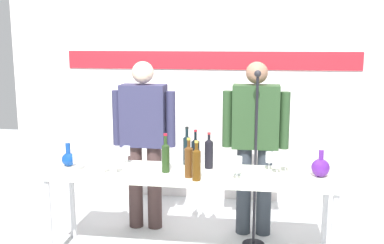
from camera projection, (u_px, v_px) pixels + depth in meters
The scene contains 24 objects.
back_wall at pixel (210, 71), 5.14m from camera, with size 4.73×0.11×3.00m.
display_table at pixel (189, 179), 3.78m from camera, with size 2.42×0.59×0.76m.
decanter_blue_left at pixel (68, 158), 3.94m from camera, with size 0.12×0.12×0.21m.
decanter_blue_right at pixel (321, 167), 3.63m from camera, with size 0.15×0.15×0.22m.
presenter_left at pixel (144, 134), 4.37m from camera, with size 0.62×0.22×1.65m.
presenter_right at pixel (255, 138), 4.22m from camera, with size 0.62×0.22×1.65m.
wine_bottle_0 at pixel (196, 163), 3.52m from camera, with size 0.07×0.07×0.32m.
wine_bottle_1 at pixel (189, 160), 3.60m from camera, with size 0.07×0.07×0.32m.
wine_bottle_2 at pixel (195, 152), 3.90m from camera, with size 0.07×0.07×0.33m.
wine_bottle_3 at pixel (209, 153), 3.86m from camera, with size 0.07×0.07×0.31m.
wine_bottle_4 at pixel (166, 156), 3.74m from camera, with size 0.07×0.07×0.33m.
wine_bottle_5 at pixel (187, 149), 3.97m from camera, with size 0.07×0.07×0.34m.
wine_glass_left_0 at pixel (104, 161), 3.70m from camera, with size 0.06×0.06×0.15m.
wine_glass_left_1 at pixel (77, 158), 3.79m from camera, with size 0.07×0.07×0.16m.
wine_glass_left_2 at pixel (110, 151), 4.02m from camera, with size 0.06×0.06×0.15m.
wine_glass_left_3 at pixel (126, 151), 4.01m from camera, with size 0.07×0.07×0.16m.
wine_glass_left_4 at pixel (102, 150), 4.06m from camera, with size 0.07×0.07×0.15m.
wine_glass_left_5 at pixel (116, 162), 3.72m from camera, with size 0.07×0.07×0.13m.
wine_glass_right_0 at pixel (269, 158), 3.79m from camera, with size 0.06×0.06×0.16m.
wine_glass_right_1 at pixel (238, 162), 3.67m from camera, with size 0.07×0.07×0.15m.
wine_glass_right_2 at pixel (286, 159), 3.74m from camera, with size 0.07×0.07×0.16m.
wine_glass_right_3 at pixel (237, 167), 3.55m from camera, with size 0.06×0.06×0.15m.
wine_glass_right_4 at pixel (277, 160), 3.70m from camera, with size 0.07×0.07×0.16m.
microphone_stand at pixel (255, 189), 4.03m from camera, with size 0.20×0.20×1.60m.
Camera 1 is at (0.56, -3.59, 1.85)m, focal length 42.32 mm.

